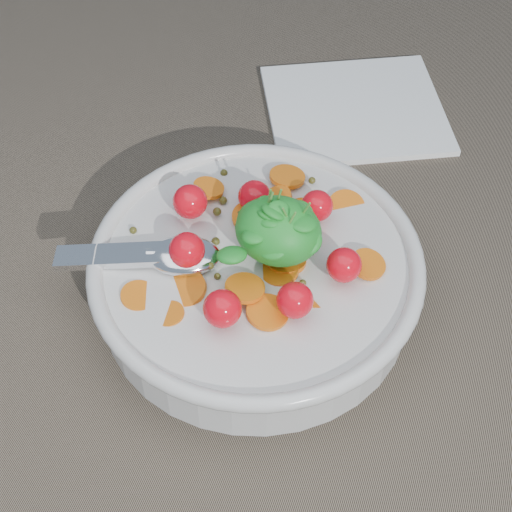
% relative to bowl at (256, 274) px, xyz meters
% --- Properties ---
extents(ground, '(6.00, 6.00, 0.00)m').
position_rel_bowl_xyz_m(ground, '(-0.02, -0.00, -0.03)').
color(ground, '#746653').
rests_on(ground, ground).
extents(bowl, '(0.26, 0.24, 0.10)m').
position_rel_bowl_xyz_m(bowl, '(0.00, 0.00, 0.00)').
color(bowl, silver).
rests_on(bowl, ground).
extents(napkin, '(0.20, 0.19, 0.01)m').
position_rel_bowl_xyz_m(napkin, '(0.02, 0.23, -0.03)').
color(napkin, white).
rests_on(napkin, ground).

